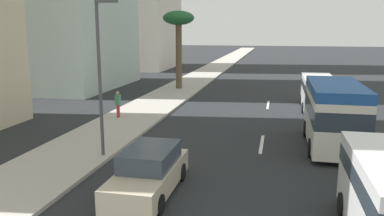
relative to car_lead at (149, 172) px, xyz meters
The scene contains 10 objects.
ground_plane 23.88m from the car_lead, ahead, with size 198.00×198.00×0.00m, color #26282B.
sidewalk_right 24.07m from the car_lead, 11.24° to the left, with size 162.00×3.87×0.15m, color #B2ADA3.
lane_stripe_mid 7.68m from the car_lead, 27.39° to the right, with size 3.20×0.16×0.01m, color silver.
lane_stripe_far 17.64m from the car_lead, 11.52° to the right, with size 3.20×0.16×0.01m, color silver.
car_lead is the anchor object (origin of this frame).
minibus_second 9.79m from the car_lead, 44.35° to the right, with size 6.08×2.43×3.07m.
van_third 17.87m from the car_lead, 22.71° to the right, with size 5.32×2.15×2.29m.
pedestrian_near_lamp 11.66m from the car_lead, 27.76° to the left, with size 0.31×0.37×1.63m.
palm_tree 24.17m from the car_lead, 11.66° to the left, with size 2.81×2.81×6.99m.
street_lamp 5.63m from the car_lead, 44.09° to the left, with size 0.24×0.97×6.68m.
Camera 1 is at (-4.40, -0.66, 5.55)m, focal length 37.28 mm.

